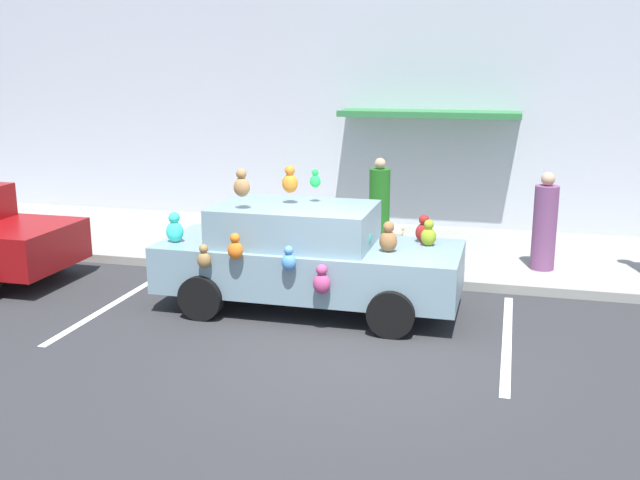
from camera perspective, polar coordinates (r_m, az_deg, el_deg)
ground_plane at (r=9.28m, az=2.19°, el=-8.81°), size 60.00×60.00×0.00m
sidewalk at (r=13.94m, az=6.70°, el=-0.86°), size 24.00×4.00×0.15m
storefront_building at (r=15.63m, az=8.19°, el=12.23°), size 24.00×1.25×6.40m
parking_stripe_front at (r=10.02m, az=14.37°, el=-7.49°), size 0.12×3.60×0.01m
parking_stripe_rear at (r=11.53m, az=-15.75°, el=-4.77°), size 0.12×3.60×0.01m
plush_covered_car at (r=10.68m, az=-1.13°, el=-1.23°), size 4.37×2.00×2.12m
teddy_bear_on_sidewalk at (r=12.72m, az=5.93°, el=-0.44°), size 0.36×0.30×0.68m
pedestrian_near_shopfront at (r=12.77m, az=17.10°, el=1.09°), size 0.39×0.39×1.65m
pedestrian_walking_past at (r=13.40m, az=4.64°, el=2.42°), size 0.38×0.38×1.73m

